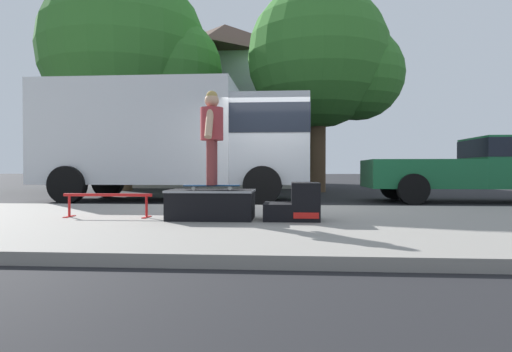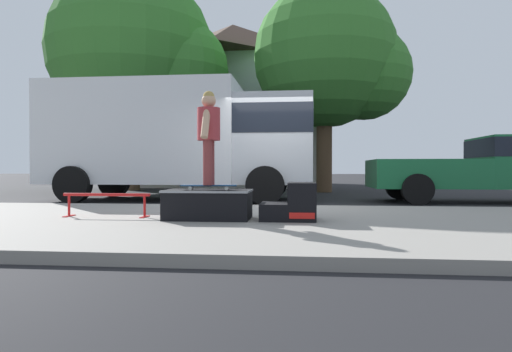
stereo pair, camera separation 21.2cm
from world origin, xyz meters
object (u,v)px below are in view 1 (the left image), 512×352
at_px(skate_box, 211,204).
at_px(kicker_ramp, 297,204).
at_px(skateboard, 212,186).
at_px(street_tree_main, 134,56).
at_px(grind_rail, 108,200).
at_px(street_tree_neighbour, 326,61).
at_px(box_truck, 177,136).
at_px(skater_kid, 212,130).
at_px(pickup_truck_green, 490,166).

height_order(skate_box, kicker_ramp, kicker_ramp).
height_order(skateboard, street_tree_main, street_tree_main).
relative_size(kicker_ramp, grind_rail, 0.57).
xyz_separation_m(skate_box, grind_rail, (-1.55, 0.13, 0.04)).
relative_size(kicker_ramp, street_tree_neighbour, 0.10).
bearing_deg(box_truck, street_tree_neighbour, 46.93).
bearing_deg(street_tree_main, skate_box, -64.86).
bearing_deg(skate_box, box_truck, 109.59).
relative_size(kicker_ramp, skater_kid, 0.58).
bearing_deg(pickup_truck_green, skate_box, -139.36).
bearing_deg(box_truck, skateboard, -70.35).
height_order(pickup_truck_green, street_tree_neighbour, street_tree_neighbour).
distance_m(skater_kid, pickup_truck_green, 8.04).
bearing_deg(skate_box, street_tree_neighbour, 76.01).
distance_m(skate_box, skater_kid, 1.03).
relative_size(skater_kid, box_truck, 0.19).
height_order(kicker_ramp, skateboard, kicker_ramp).
xyz_separation_m(grind_rail, skateboard, (1.56, -0.14, 0.21)).
height_order(box_truck, street_tree_main, street_tree_main).
height_order(kicker_ramp, street_tree_neighbour, street_tree_neighbour).
bearing_deg(grind_rail, skater_kid, -5.14).
relative_size(skateboard, pickup_truck_green, 0.14).
xyz_separation_m(skate_box, pickup_truck_green, (6.09, 5.23, 0.55)).
xyz_separation_m(skater_kid, box_truck, (-1.86, 5.21, 0.33)).
xyz_separation_m(street_tree_main, street_tree_neighbour, (7.34, -0.64, -0.50)).
distance_m(kicker_ramp, pickup_truck_green, 7.19).
xyz_separation_m(grind_rail, pickup_truck_green, (7.64, 5.09, 0.52)).
bearing_deg(street_tree_neighbour, grind_rail, -112.47).
height_order(street_tree_main, street_tree_neighbour, street_tree_main).
relative_size(box_truck, street_tree_main, 0.81).
xyz_separation_m(kicker_ramp, skater_kid, (-1.18, -0.01, 1.04)).
xyz_separation_m(skateboard, skater_kid, (0.00, -0.00, 0.79)).
xyz_separation_m(skateboard, pickup_truck_green, (6.08, 5.23, 0.31)).
bearing_deg(grind_rail, skate_box, -4.96).
distance_m(grind_rail, pickup_truck_green, 9.20).
relative_size(skate_box, skater_kid, 0.91).
bearing_deg(street_tree_main, pickup_truck_green, -25.35).
height_order(grind_rail, street_tree_main, street_tree_main).
bearing_deg(skateboard, box_truck, 109.65).
xyz_separation_m(kicker_ramp, street_tree_main, (-6.09, 10.43, 4.88)).
bearing_deg(skateboard, pickup_truck_green, 40.71).
height_order(skateboard, box_truck, box_truck).
distance_m(skate_box, grind_rail, 1.56).
distance_m(street_tree_main, street_tree_neighbour, 7.38).
height_order(skate_box, grind_rail, skate_box).
bearing_deg(pickup_truck_green, grind_rail, -146.33).
relative_size(skate_box, pickup_truck_green, 0.21).
bearing_deg(skater_kid, street_tree_neighbour, 76.07).
relative_size(skateboard, box_truck, 0.12).
xyz_separation_m(skater_kid, pickup_truck_green, (6.08, 5.23, -0.48)).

